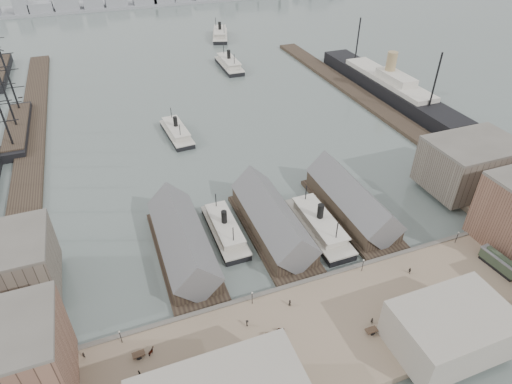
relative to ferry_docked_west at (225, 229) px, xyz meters
name	(u,v)px	position (x,y,z in m)	size (l,w,h in m)	color
ground	(297,273)	(13.00, -21.06, -2.12)	(900.00, 900.00, 0.00)	#515E5B
quay	(335,330)	(13.00, -41.06, -1.12)	(180.00, 30.00, 2.00)	#826D57
seawall	(306,284)	(13.00, -26.26, -0.97)	(180.00, 1.20, 2.30)	#59544C
west_wharf	(31,142)	(-55.00, 78.94, -1.32)	(10.00, 220.00, 1.60)	#2D231C
east_wharf	(365,99)	(91.00, 68.94, -1.32)	(10.00, 180.00, 1.60)	#2D231C
ferry_shed_west	(183,243)	(-13.00, -4.18, 2.52)	(14.00, 42.00, 12.60)	#2D231C
ferry_shed_center	(272,221)	(13.00, -4.18, 2.52)	(14.00, 42.00, 12.60)	#2D231C
ferry_shed_east	(351,201)	(39.00, -4.18, 2.52)	(14.00, 42.00, 12.60)	#2D231C
warehouse_east_back	(470,165)	(81.00, -6.06, 7.38)	(28.00, 20.00, 15.00)	#60564C
street_bldg_center	(451,329)	(33.00, -53.06, 4.88)	(24.00, 16.00, 10.00)	gray
lamp_post_far_w	(120,335)	(-32.00, -28.06, 2.59)	(0.44, 0.44, 3.92)	black
lamp_post_near_w	(252,296)	(-2.00, -28.06, 2.59)	(0.44, 0.44, 3.92)	black
lamp_post_near_e	(363,263)	(28.00, -28.06, 2.59)	(0.44, 0.44, 3.92)	black
lamp_post_far_e	(458,235)	(58.00, -28.06, 2.59)	(0.44, 0.44, 3.92)	black
far_shore	(127,1)	(10.93, 313.08, 1.78)	(500.00, 40.00, 15.72)	gray
ferry_docked_west	(225,229)	(0.00, 0.00, 0.00)	(7.61, 25.37, 9.06)	black
ferry_docked_east	(319,225)	(26.00, -8.31, 0.29)	(8.67, 28.89, 10.32)	black
ferry_open_near	(177,132)	(-0.11, 64.66, 0.01)	(9.46, 25.94, 9.09)	black
ferry_open_mid	(229,64)	(44.49, 134.20, 0.38)	(9.46, 30.00, 10.66)	black
ferry_open_far	(220,34)	(56.85, 192.21, 0.49)	(18.06, 32.57, 11.14)	black
sailing_ship_mid	(17,128)	(-60.22, 90.32, 0.38)	(8.52, 49.20, 35.01)	black
ocean_steamer	(387,85)	(105.00, 71.85, 2.26)	(13.95, 101.95, 20.39)	black
tram	(499,263)	(61.13, -39.64, 1.80)	(3.69, 10.75, 3.75)	black
horse_cart_left	(148,352)	(-27.19, -33.03, 0.70)	(4.72, 1.70, 1.63)	black
horse_cart_center	(277,332)	(0.07, -38.06, 0.64)	(4.88, 2.48, 1.44)	black
horse_cart_right	(378,328)	(21.46, -45.04, 0.65)	(4.53, 1.50, 1.48)	black
pedestrian_0	(84,355)	(-39.78, -29.06, 0.74)	(0.63, 0.46, 1.73)	black
pedestrian_1	(139,373)	(-29.63, -37.21, 0.68)	(0.78, 0.61, 1.60)	black
pedestrian_2	(247,323)	(-5.26, -33.61, 0.79)	(1.18, 0.68, 1.82)	black
pedestrian_3	(269,368)	(-4.71, -45.34, 0.67)	(0.92, 0.39, 1.58)	black
pedestrian_4	(290,303)	(6.07, -31.67, 0.73)	(0.84, 0.54, 1.71)	black
pedestrian_5	(372,321)	(21.16, -42.97, 0.77)	(0.65, 0.48, 1.79)	black
pedestrian_6	(410,271)	(38.80, -33.10, 0.74)	(0.84, 0.66, 1.73)	black
pedestrian_7	(464,315)	(41.70, -48.90, 0.78)	(1.16, 0.67, 1.80)	black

